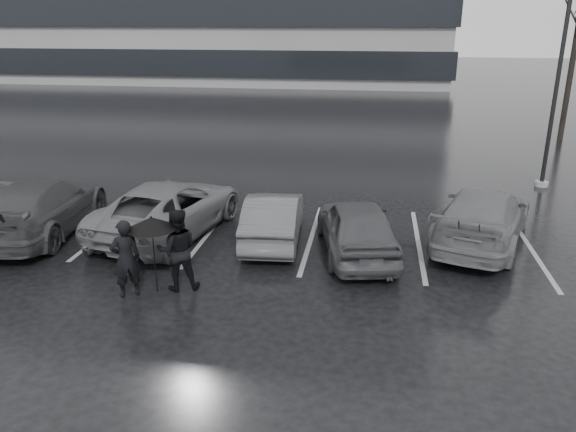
% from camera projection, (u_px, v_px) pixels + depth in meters
% --- Properties ---
extents(ground, '(160.00, 160.00, 0.00)m').
position_uv_depth(ground, '(273.00, 276.00, 12.74)').
color(ground, black).
rests_on(ground, ground).
extents(car_main, '(2.41, 4.33, 1.39)m').
position_uv_depth(car_main, '(357.00, 227.00, 13.75)').
color(car_main, black).
rests_on(car_main, ground).
extents(car_west_a, '(1.63, 3.95, 1.27)m').
position_uv_depth(car_west_a, '(274.00, 217.00, 14.58)').
color(car_west_a, '#313133').
rests_on(car_west_a, ground).
extents(car_west_b, '(3.27, 5.50, 1.43)m').
position_uv_depth(car_west_b, '(169.00, 208.00, 15.07)').
color(car_west_b, '#49494C').
rests_on(car_west_b, ground).
extents(car_west_c, '(2.62, 5.32, 1.49)m').
position_uv_depth(car_west_c, '(41.00, 206.00, 15.08)').
color(car_west_c, black).
rests_on(car_west_c, ground).
extents(car_east, '(3.44, 5.32, 1.43)m').
position_uv_depth(car_east, '(482.00, 216.00, 14.42)').
color(car_east, '#49494C').
rests_on(car_east, ground).
extents(pedestrian_left, '(0.73, 0.69, 1.68)m').
position_uv_depth(pedestrian_left, '(126.00, 259.00, 11.56)').
color(pedestrian_left, black).
rests_on(pedestrian_left, ground).
extents(pedestrian_right, '(1.06, 0.94, 1.80)m').
position_uv_depth(pedestrian_right, '(177.00, 250.00, 11.85)').
color(pedestrian_right, black).
rests_on(pedestrian_right, ground).
extents(umbrella, '(1.01, 1.01, 1.72)m').
position_uv_depth(umbrella, '(151.00, 223.00, 11.46)').
color(umbrella, black).
rests_on(umbrella, ground).
extents(lamp_post, '(0.44, 0.44, 8.12)m').
position_uv_depth(lamp_post, '(558.00, 77.00, 18.31)').
color(lamp_post, gray).
rests_on(lamp_post, ground).
extents(stall_stripes, '(19.72, 5.00, 0.00)m').
position_uv_depth(stall_stripes, '(260.00, 234.00, 15.18)').
color(stall_stripes, '#969698').
rests_on(stall_stripes, ground).
extents(tree_north, '(0.26, 0.26, 8.50)m').
position_uv_depth(tree_north, '(575.00, 48.00, 25.60)').
color(tree_north, black).
rests_on(tree_north, ground).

